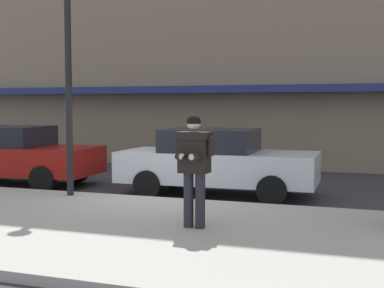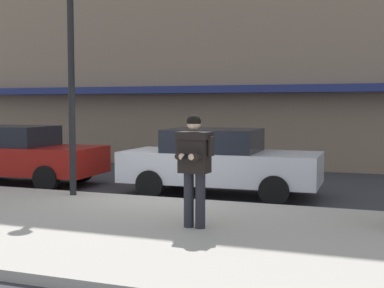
% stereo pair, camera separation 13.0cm
% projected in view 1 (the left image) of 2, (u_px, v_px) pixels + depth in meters
% --- Properties ---
extents(ground_plane, '(80.00, 80.00, 0.00)m').
position_uv_depth(ground_plane, '(159.00, 201.00, 11.59)').
color(ground_plane, '#333338').
extents(sidewalk, '(32.00, 5.30, 0.14)m').
position_uv_depth(sidewalk, '(146.00, 231.00, 8.57)').
color(sidewalk, '#A8A399').
rests_on(sidewalk, ground).
extents(curb_paint_line, '(28.00, 0.12, 0.01)m').
position_uv_depth(curb_paint_line, '(203.00, 204.00, 11.31)').
color(curb_paint_line, silver).
rests_on(curb_paint_line, ground).
extents(parked_sedan_near, '(4.59, 2.12, 1.54)m').
position_uv_depth(parked_sedan_near, '(12.00, 155.00, 14.00)').
color(parked_sedan_near, maroon).
rests_on(parked_sedan_near, ground).
extents(parked_sedan_mid, '(4.55, 2.03, 1.54)m').
position_uv_depth(parked_sedan_mid, '(216.00, 162.00, 12.31)').
color(parked_sedan_mid, silver).
rests_on(parked_sedan_mid, ground).
extents(man_texting_on_phone, '(0.65, 0.60, 1.81)m').
position_uv_depth(man_texting_on_phone, '(194.00, 158.00, 8.42)').
color(man_texting_on_phone, '#23232B').
rests_on(man_texting_on_phone, sidewalk).
extents(street_lamp_post, '(0.36, 0.36, 4.88)m').
position_uv_depth(street_lamp_post, '(68.00, 56.00, 11.35)').
color(street_lamp_post, black).
rests_on(street_lamp_post, sidewalk).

